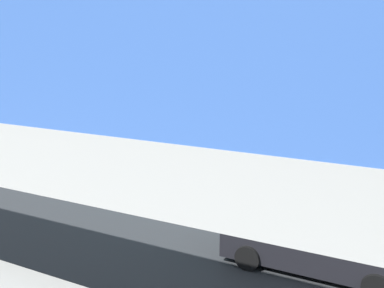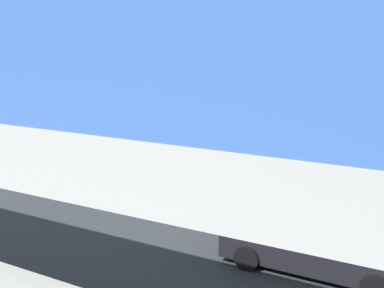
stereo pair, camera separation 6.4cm
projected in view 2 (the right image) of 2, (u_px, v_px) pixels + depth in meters
ground at (197, 188)px, 17.90m from camera, size 80.00×80.00×0.00m
city_bus at (176, 136)px, 18.94m from camera, size 11.54×2.85×3.15m
parked_van at (317, 226)px, 11.48m from camera, size 4.80×2.17×2.05m
traffic_sign at (365, 144)px, 17.43m from camera, size 0.08×0.60×2.80m
lane_dash_left at (309, 183)px, 18.58m from camera, size 2.00×0.20×0.01m
lane_dash_centre at (223, 170)px, 20.33m from camera, size 2.00×0.20×0.01m
lane_dash_right at (150, 160)px, 22.09m from camera, size 2.00×0.20×0.01m
lane_dash_rightmost at (89, 151)px, 23.84m from camera, size 2.00×0.20×0.01m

